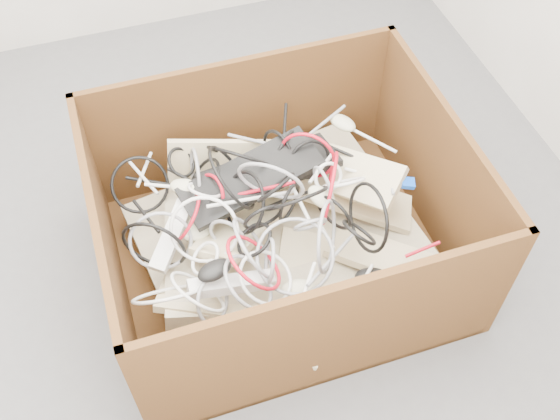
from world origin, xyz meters
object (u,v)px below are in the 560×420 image
object	(u,v)px
power_strip_left	(175,229)
vga_plug	(408,183)
power_strip_right	(231,284)
cardboard_box	(277,241)

from	to	relation	value
power_strip_left	vga_plug	distance (m)	0.80
vga_plug	power_strip_right	bearing A→B (deg)	-146.83
cardboard_box	power_strip_right	world-z (taller)	cardboard_box
power_strip_right	power_strip_left	bearing A→B (deg)	117.95
cardboard_box	vga_plug	distance (m)	0.51
cardboard_box	power_strip_left	distance (m)	0.40
power_strip_left	power_strip_right	xyz separation A→B (m)	(0.12, -0.26, -0.01)
cardboard_box	power_strip_left	xyz separation A→B (m)	(-0.35, 0.02, 0.20)
power_strip_left	cardboard_box	bearing A→B (deg)	-54.80
cardboard_box	vga_plug	xyz separation A→B (m)	(0.45, -0.06, 0.23)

